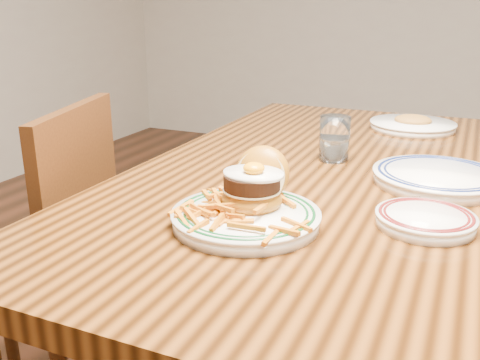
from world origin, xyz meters
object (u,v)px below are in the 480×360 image
at_px(table, 317,201).
at_px(chair_left, 44,264).
at_px(main_plate, 249,204).
at_px(side_plate, 425,219).

distance_m(table, chair_left, 0.74).
bearing_deg(chair_left, main_plate, -24.64).
relative_size(chair_left, main_plate, 3.15).
relative_size(chair_left, side_plate, 4.81).
distance_m(chair_left, main_plate, 0.70).
bearing_deg(table, main_plate, -93.42).
relative_size(table, side_plate, 8.48).
relative_size(table, main_plate, 5.55).
xyz_separation_m(table, side_plate, (0.28, -0.28, 0.10)).
height_order(chair_left, side_plate, chair_left).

